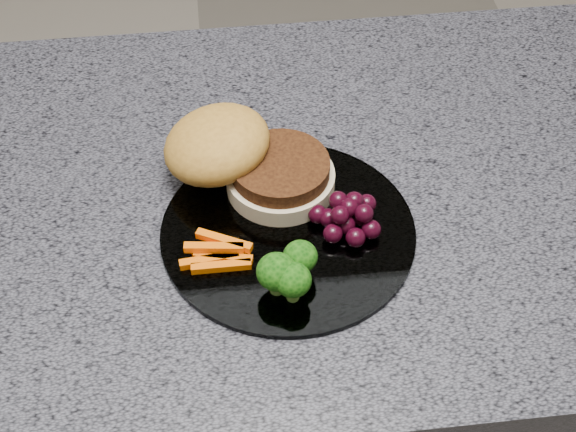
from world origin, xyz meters
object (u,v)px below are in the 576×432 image
object	(u,v)px
grape_bunch	(348,216)
plate	(288,231)
island_cabinet	(220,409)
burger	(239,159)

from	to	relation	value
grape_bunch	plate	bearing A→B (deg)	177.61
island_cabinet	burger	size ratio (longest dim) A/B	5.77
island_cabinet	burger	world-z (taller)	burger
plate	grape_bunch	world-z (taller)	grape_bunch
island_cabinet	burger	distance (m)	0.51
plate	grape_bunch	size ratio (longest dim) A/B	3.58
burger	grape_bunch	size ratio (longest dim) A/B	2.86
island_cabinet	plate	xyz separation A→B (m)	(0.10, -0.07, 0.47)
burger	island_cabinet	bearing A→B (deg)	-149.99
plate	burger	xyz separation A→B (m)	(-0.04, 0.08, 0.03)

